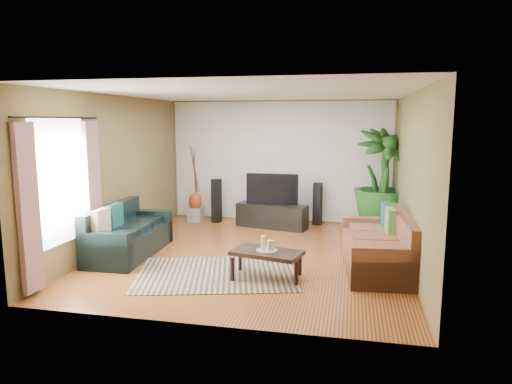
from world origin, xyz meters
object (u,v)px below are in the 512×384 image
(speaker_right, at_px, (318,204))
(pedestal, at_px, (196,214))
(tv_stand, at_px, (272,216))
(potted_plant, at_px, (382,180))
(sofa_right, at_px, (377,241))
(vase, at_px, (195,201))
(coffee_table, at_px, (267,264))
(side_table, at_px, (139,229))
(television, at_px, (272,189))
(sofa_left, at_px, (129,230))
(speaker_left, at_px, (217,201))

(speaker_right, bearing_deg, pedestal, -162.95)
(tv_stand, height_order, potted_plant, potted_plant)
(potted_plant, bearing_deg, sofa_right, -94.64)
(pedestal, height_order, vase, vase)
(coffee_table, bearing_deg, sofa_right, 39.99)
(sofa_right, relative_size, potted_plant, 0.99)
(side_table, bearing_deg, speaker_right, 34.71)
(television, xyz_separation_m, speaker_right, (0.93, 0.44, -0.37))
(coffee_table, relative_size, potted_plant, 0.47)
(tv_stand, bearing_deg, sofa_right, -35.38)
(sofa_left, bearing_deg, vase, -6.98)
(sofa_right, distance_m, coffee_table, 1.77)
(coffee_table, relative_size, speaker_left, 1.02)
(speaker_right, bearing_deg, vase, -162.95)
(television, distance_m, speaker_left, 1.37)
(speaker_left, relative_size, side_table, 1.94)
(sofa_left, relative_size, speaker_right, 2.07)
(tv_stand, xyz_separation_m, side_table, (-2.21, -1.71, -0.00))
(pedestal, relative_size, vase, 0.78)
(sofa_left, height_order, vase, sofa_left)
(pedestal, bearing_deg, speaker_left, 3.70)
(television, bearing_deg, speaker_left, 169.28)
(television, distance_m, vase, 1.84)
(sofa_left, bearing_deg, pedestal, -6.98)
(tv_stand, xyz_separation_m, potted_plant, (2.25, 0.24, 0.80))
(coffee_table, relative_size, speaker_right, 1.07)
(coffee_table, relative_size, side_table, 1.97)
(television, relative_size, side_table, 2.20)
(sofa_right, distance_m, pedestal, 4.63)
(sofa_left, relative_size, potted_plant, 0.91)
(sofa_left, distance_m, speaker_right, 4.15)
(television, bearing_deg, sofa_right, -49.10)
(sofa_right, xyz_separation_m, tv_stand, (-2.04, 2.34, -0.17))
(speaker_right, height_order, pedestal, speaker_right)
(sofa_left, relative_size, side_table, 3.82)
(television, height_order, vase, television)
(sofa_right, bearing_deg, sofa_left, -93.06)
(television, bearing_deg, pedestal, 173.14)
(vase, xyz_separation_m, side_table, (-0.42, -1.94, -0.21))
(potted_plant, relative_size, vase, 5.26)
(speaker_right, height_order, side_table, speaker_right)
(vase, bearing_deg, sofa_left, -94.81)
(speaker_right, xyz_separation_m, vase, (-2.72, -0.23, -0.01))
(sofa_right, distance_m, speaker_right, 3.02)
(sofa_left, xyz_separation_m, sofa_right, (4.06, 0.12, 0.00))
(tv_stand, relative_size, speaker_right, 1.63)
(potted_plant, xyz_separation_m, pedestal, (-4.04, -0.00, -0.90))
(vase, bearing_deg, sofa_right, -33.88)
(tv_stand, distance_m, speaker_left, 1.35)
(sofa_right, xyz_separation_m, speaker_left, (-3.35, 2.61, 0.06))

